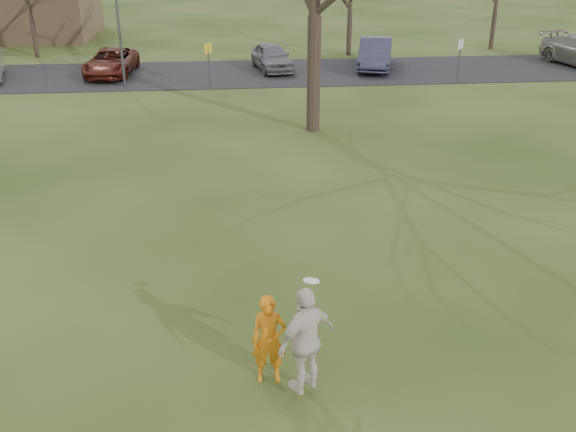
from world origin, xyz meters
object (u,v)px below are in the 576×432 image
at_px(catching_play, 306,340).
at_px(lamp_post, 116,0).
at_px(car_5, 375,54).
at_px(player_defender, 269,340).
at_px(car_4, 272,57).
at_px(car_2, 111,62).

relative_size(catching_play, lamp_post, 0.32).
relative_size(car_5, catching_play, 2.34).
bearing_deg(player_defender, lamp_post, 108.98).
bearing_deg(car_4, lamp_post, -166.81).
height_order(player_defender, car_2, player_defender).
relative_size(player_defender, car_4, 0.41).
bearing_deg(catching_play, car_4, 87.10).
distance_m(catching_play, lamp_post, 23.51).
relative_size(car_2, car_4, 1.15).
xyz_separation_m(car_2, catching_play, (6.91, -25.32, 0.46)).
height_order(car_2, lamp_post, lamp_post).
bearing_deg(player_defender, car_2, 109.70).
relative_size(player_defender, car_2, 0.36).
distance_m(player_defender, car_2, 25.63).
bearing_deg(car_4, car_2, 172.42).
xyz_separation_m(player_defender, car_2, (-6.32, 24.84, -0.15)).
bearing_deg(car_5, car_4, -167.04).
height_order(player_defender, lamp_post, lamp_post).
xyz_separation_m(car_4, car_5, (5.45, -0.16, 0.09)).
distance_m(car_5, catching_play, 26.40).
xyz_separation_m(car_4, lamp_post, (-7.21, -3.10, 3.24)).
height_order(car_5, lamp_post, lamp_post).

